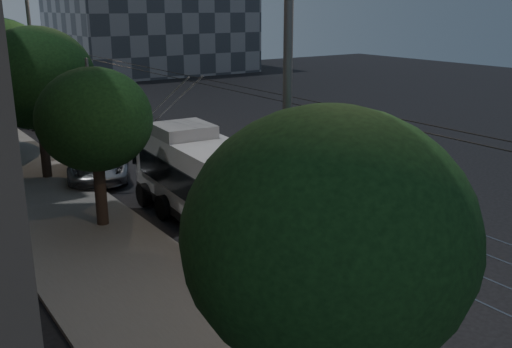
{
  "coord_description": "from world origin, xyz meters",
  "views": [
    {
      "loc": [
        -13.21,
        -13.96,
        8.1
      ],
      "look_at": [
        -1.96,
        2.33,
        2.24
      ],
      "focal_mm": 40.0,
      "sensor_mm": 36.0,
      "label": 1
    }
  ],
  "objects_px": {
    "car_white_d": "(28,104)",
    "streetlamp_far": "(38,33)",
    "trolleybus": "(220,189)",
    "car_white_b": "(81,134)",
    "car_white_c": "(52,120)",
    "car_white_a": "(91,138)",
    "streetlamp_near": "(304,69)",
    "pickup_silver": "(97,160)"
  },
  "relations": [
    {
      "from": "car_white_d",
      "to": "streetlamp_far",
      "type": "relative_size",
      "value": 0.36
    },
    {
      "from": "trolleybus",
      "to": "car_white_b",
      "type": "xyz_separation_m",
      "value": [
        0.33,
        16.89,
        -1.04
      ]
    },
    {
      "from": "car_white_d",
      "to": "streetlamp_far",
      "type": "height_order",
      "value": "streetlamp_far"
    },
    {
      "from": "trolleybus",
      "to": "car_white_c",
      "type": "height_order",
      "value": "trolleybus"
    },
    {
      "from": "car_white_a",
      "to": "car_white_d",
      "type": "xyz_separation_m",
      "value": [
        0.0,
        14.66,
        -0.04
      ]
    },
    {
      "from": "car_white_a",
      "to": "streetlamp_far",
      "type": "bearing_deg",
      "value": 168.17
    },
    {
      "from": "car_white_a",
      "to": "car_white_b",
      "type": "relative_size",
      "value": 0.98
    },
    {
      "from": "car_white_a",
      "to": "streetlamp_far",
      "type": "xyz_separation_m",
      "value": [
        -2.07,
        1.16,
        5.94
      ]
    },
    {
      "from": "car_white_b",
      "to": "car_white_d",
      "type": "xyz_separation_m",
      "value": [
        0.0,
        12.84,
        0.06
      ]
    },
    {
      "from": "car_white_d",
      "to": "streetlamp_near",
      "type": "bearing_deg",
      "value": -106.25
    },
    {
      "from": "car_white_a",
      "to": "pickup_silver",
      "type": "bearing_deg",
      "value": -88.84
    },
    {
      "from": "pickup_silver",
      "to": "car_white_c",
      "type": "height_order",
      "value": "pickup_silver"
    },
    {
      "from": "pickup_silver",
      "to": "car_white_d",
      "type": "height_order",
      "value": "pickup_silver"
    },
    {
      "from": "car_white_a",
      "to": "streetlamp_near",
      "type": "relative_size",
      "value": 0.37
    },
    {
      "from": "car_white_c",
      "to": "streetlamp_near",
      "type": "distance_m",
      "value": 29.67
    },
    {
      "from": "trolleybus",
      "to": "streetlamp_far",
      "type": "relative_size",
      "value": 1.09
    },
    {
      "from": "car_white_a",
      "to": "car_white_d",
      "type": "height_order",
      "value": "car_white_a"
    },
    {
      "from": "car_white_b",
      "to": "car_white_d",
      "type": "height_order",
      "value": "car_white_d"
    },
    {
      "from": "pickup_silver",
      "to": "car_white_b",
      "type": "distance_m",
      "value": 7.46
    },
    {
      "from": "car_white_c",
      "to": "car_white_d",
      "type": "height_order",
      "value": "car_white_c"
    },
    {
      "from": "car_white_a",
      "to": "streetlamp_near",
      "type": "bearing_deg",
      "value": -79.28
    },
    {
      "from": "car_white_d",
      "to": "streetlamp_near",
      "type": "relative_size",
      "value": 0.35
    },
    {
      "from": "car_white_c",
      "to": "streetlamp_far",
      "type": "height_order",
      "value": "streetlamp_far"
    },
    {
      "from": "trolleybus",
      "to": "car_white_c",
      "type": "xyz_separation_m",
      "value": [
        -0.14,
        21.5,
        -0.91
      ]
    },
    {
      "from": "pickup_silver",
      "to": "car_white_d",
      "type": "relative_size",
      "value": 1.47
    },
    {
      "from": "trolleybus",
      "to": "car_white_b",
      "type": "distance_m",
      "value": 16.93
    },
    {
      "from": "pickup_silver",
      "to": "car_white_b",
      "type": "bearing_deg",
      "value": 96.54
    },
    {
      "from": "car_white_a",
      "to": "car_white_d",
      "type": "relative_size",
      "value": 1.05
    },
    {
      "from": "trolleybus",
      "to": "car_white_d",
      "type": "height_order",
      "value": "trolleybus"
    },
    {
      "from": "car_white_b",
      "to": "streetlamp_far",
      "type": "xyz_separation_m",
      "value": [
        -2.07,
        -0.66,
        6.04
      ]
    },
    {
      "from": "pickup_silver",
      "to": "car_white_b",
      "type": "height_order",
      "value": "pickup_silver"
    },
    {
      "from": "car_white_c",
      "to": "streetlamp_far",
      "type": "distance_m",
      "value": 8.07
    },
    {
      "from": "car_white_d",
      "to": "streetlamp_near",
      "type": "height_order",
      "value": "streetlamp_near"
    },
    {
      "from": "car_white_c",
      "to": "streetlamp_near",
      "type": "height_order",
      "value": "streetlamp_near"
    },
    {
      "from": "trolleybus",
      "to": "car_white_c",
      "type": "distance_m",
      "value": 21.52
    },
    {
      "from": "car_white_b",
      "to": "trolleybus",
      "type": "bearing_deg",
      "value": -87.73
    },
    {
      "from": "pickup_silver",
      "to": "car_white_d",
      "type": "bearing_deg",
      "value": 104.38
    },
    {
      "from": "car_white_d",
      "to": "streetlamp_far",
      "type": "distance_m",
      "value": 14.91
    },
    {
      "from": "streetlamp_far",
      "to": "car_white_b",
      "type": "bearing_deg",
      "value": 17.6
    },
    {
      "from": "trolleybus",
      "to": "streetlamp_far",
      "type": "xyz_separation_m",
      "value": [
        -1.74,
        16.23,
        4.99
      ]
    },
    {
      "from": "car_white_a",
      "to": "streetlamp_far",
      "type": "distance_m",
      "value": 6.4
    },
    {
      "from": "car_white_a",
      "to": "car_white_c",
      "type": "height_order",
      "value": "car_white_c"
    }
  ]
}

